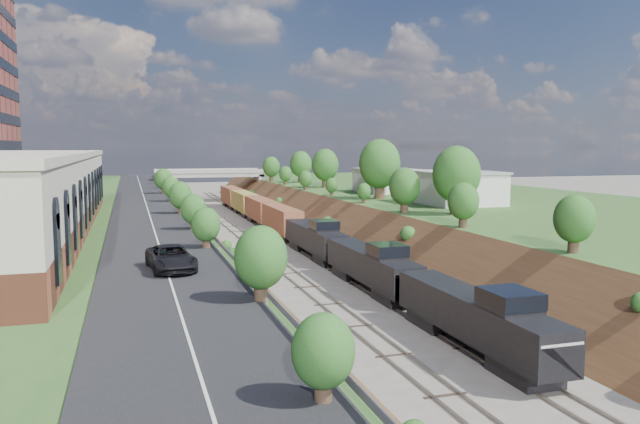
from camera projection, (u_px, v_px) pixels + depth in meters
platform_right at (484, 214)px, 92.97m from camera, size 44.00×180.00×5.00m
embankment_left at (184, 244)px, 80.39m from camera, size 10.00×180.00×10.00m
embankment_right at (345, 237)px, 86.81m from camera, size 10.00×180.00×10.00m
rail_left_track at (248, 240)px, 82.83m from camera, size 1.58×180.00×0.18m
rail_right_track at (286, 239)px, 84.35m from camera, size 1.58×180.00×0.18m
road at (146, 206)px, 78.55m from camera, size 8.00×180.00×0.10m
guardrail at (180, 201)px, 79.50m from camera, size 0.10×171.00×0.70m
commercial_building at (2, 193)px, 53.62m from camera, size 14.30×62.30×7.00m
overpass at (209, 180)px, 142.03m from camera, size 24.50×8.30×7.40m
white_building_near at (454, 188)px, 82.12m from camera, size 9.00×12.00×4.00m
white_building_far at (385, 181)px, 102.91m from camera, size 8.00×10.00×3.60m
tree_right_large at (456, 175)px, 68.57m from camera, size 5.25×5.25×7.61m
tree_left_crest at (220, 229)px, 41.39m from camera, size 2.45×2.45×3.55m
freight_train at (284, 221)px, 85.08m from camera, size 2.72×110.23×4.55m
suv at (171, 258)px, 37.38m from camera, size 3.01×5.60×1.50m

